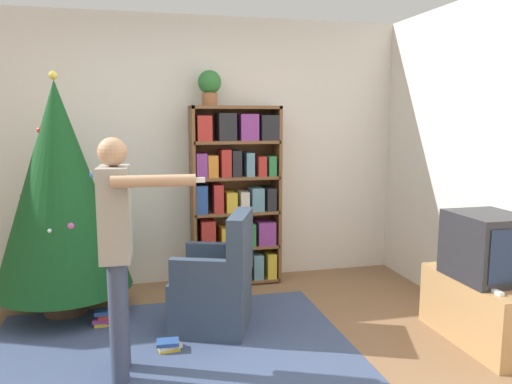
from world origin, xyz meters
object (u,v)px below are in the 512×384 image
Objects in this scene: bookshelf at (235,197)px; television at (487,247)px; standing_person at (118,239)px; christmas_tree at (60,187)px; potted_plant at (210,85)px; armchair at (217,288)px.

television is at bearing -49.44° from bookshelf.
bookshelf reaches higher than standing_person.
potted_plant reaches higher than christmas_tree.
christmas_tree reaches higher than armchair.
bookshelf is at bearing 130.56° from television.
television is at bearing -45.38° from potted_plant.
christmas_tree is 1.53m from armchair.
christmas_tree is at bearing 156.59° from television.
bookshelf is at bearing 15.46° from christmas_tree.
bookshelf reaches higher than television.
christmas_tree is (-1.54, -0.43, 0.21)m from bookshelf.
standing_person is (-2.55, 0.13, 0.18)m from television.
christmas_tree reaches higher than television.
television reaches higher than armchair.
television is 2.56m from standing_person.
standing_person is (0.49, -1.19, -0.18)m from christmas_tree.
christmas_tree is at bearing -155.00° from standing_person.
bookshelf is 1.10m from potted_plant.
standing_person reaches higher than television.
christmas_tree reaches higher than bookshelf.
christmas_tree is 1.32× the size of standing_person.
bookshelf is at bearing -178.35° from armchair.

